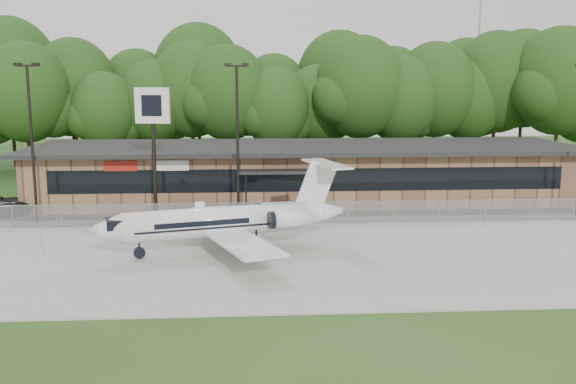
{
  "coord_description": "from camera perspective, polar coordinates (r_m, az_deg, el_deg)",
  "views": [
    {
      "loc": [
        -4.4,
        -24.98,
        9.12
      ],
      "look_at": [
        -2.02,
        12.0,
        2.68
      ],
      "focal_mm": 40.0,
      "sensor_mm": 36.0,
      "label": 1
    }
  ],
  "objects": [
    {
      "name": "ground",
      "position": [
        26.96,
        6.03,
        -9.98
      ],
      "size": [
        160.0,
        160.0,
        0.0
      ],
      "primitive_type": "plane",
      "color": "#264017",
      "rests_on": "ground"
    },
    {
      "name": "apron",
      "position": [
        34.49,
        3.79,
        -5.43
      ],
      "size": [
        64.0,
        18.0,
        0.08
      ],
      "primitive_type": "cube",
      "color": "#9E9B93",
      "rests_on": "ground"
    },
    {
      "name": "parking_lot",
      "position": [
        45.61,
        1.93,
        -1.64
      ],
      "size": [
        50.0,
        9.0,
        0.06
      ],
      "primitive_type": "cube",
      "color": "#383835",
      "rests_on": "ground"
    },
    {
      "name": "terminal",
      "position": [
        49.61,
        1.44,
        1.81
      ],
      "size": [
        41.0,
        11.65,
        4.3
      ],
      "color": "olive",
      "rests_on": "ground"
    },
    {
      "name": "fence",
      "position": [
        41.08,
        2.54,
        -1.87
      ],
      "size": [
        46.0,
        0.04,
        1.52
      ],
      "color": "gray",
      "rests_on": "ground"
    },
    {
      "name": "treeline",
      "position": [
        67.14,
        0.07,
        8.48
      ],
      "size": [
        72.0,
        12.0,
        15.0
      ],
      "primitive_type": null,
      "color": "#1F3711",
      "rests_on": "ground"
    },
    {
      "name": "radio_mast",
      "position": [
        77.68,
        16.55,
        11.95
      ],
      "size": [
        0.2,
        0.2,
        25.0
      ],
      "primitive_type": "cylinder",
      "color": "gray",
      "rests_on": "ground"
    },
    {
      "name": "light_pole_left",
      "position": [
        43.76,
        -21.87,
        5.03
      ],
      "size": [
        1.55,
        0.3,
        10.23
      ],
      "color": "black",
      "rests_on": "ground"
    },
    {
      "name": "light_pole_mid",
      "position": [
        41.6,
        -4.52,
        5.49
      ],
      "size": [
        1.55,
        0.3,
        10.23
      ],
      "color": "black",
      "rests_on": "ground"
    },
    {
      "name": "business_jet",
      "position": [
        34.33,
        -5.38,
        -2.67
      ],
      "size": [
        14.03,
        12.6,
        4.76
      ],
      "rotation": [
        0.0,
        0.0,
        0.27
      ],
      "color": "silver",
      "rests_on": "ground"
    },
    {
      "name": "pole_sign",
      "position": [
        42.28,
        -11.93,
        6.3
      ],
      "size": [
        2.28,
        0.75,
        8.7
      ],
      "rotation": [
        0.0,
        0.0,
        -0.22
      ],
      "color": "black",
      "rests_on": "ground"
    }
  ]
}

